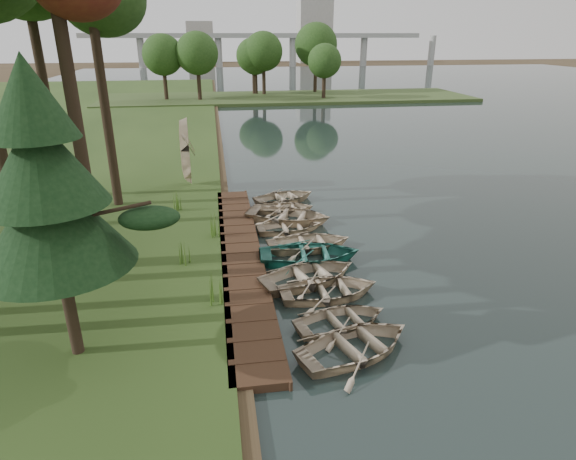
{
  "coord_description": "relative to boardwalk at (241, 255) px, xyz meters",
  "views": [
    {
      "loc": [
        -2.39,
        -17.58,
        8.4
      ],
      "look_at": [
        0.3,
        -0.02,
        1.14
      ],
      "focal_mm": 30.0,
      "sensor_mm": 36.0,
      "label": 1
    }
  ],
  "objects": [
    {
      "name": "reeds_2",
      "position": [
        -1.0,
        1.84,
        0.64
      ],
      "size": [
        0.6,
        0.6,
        0.98
      ],
      "primitive_type": "cone",
      "color": "#3F661E",
      "rests_on": "bank"
    },
    {
      "name": "boardwalk",
      "position": [
        0.0,
        0.0,
        0.0
      ],
      "size": [
        1.6,
        16.0,
        0.3
      ],
      "primitive_type": "cube",
      "color": "#362214",
      "rests_on": "ground"
    },
    {
      "name": "rowboat_8",
      "position": [
        2.44,
        4.98,
        0.21
      ],
      "size": [
        3.16,
        2.37,
        0.62
      ],
      "primitive_type": "imported",
      "rotation": [
        0.0,
        0.0,
        1.5
      ],
      "color": "#BFA98B",
      "rests_on": "water"
    },
    {
      "name": "peninsula",
      "position": [
        9.6,
        50.0,
        0.08
      ],
      "size": [
        50.0,
        14.0,
        0.45
      ],
      "primitive_type": "cube",
      "color": "#364A20",
      "rests_on": "ground"
    },
    {
      "name": "reeds_0",
      "position": [
        -1.0,
        -3.89,
        0.65
      ],
      "size": [
        0.6,
        0.6,
        1.01
      ],
      "primitive_type": "cone",
      "color": "#3F661E",
      "rests_on": "bank"
    },
    {
      "name": "pine_tree",
      "position": [
        -4.83,
        -5.85,
        4.86
      ],
      "size": [
        3.8,
        3.8,
        7.77
      ],
      "color": "black",
      "rests_on": "bank"
    },
    {
      "name": "reeds_1",
      "position": [
        -2.1,
        -0.79,
        0.62
      ],
      "size": [
        0.6,
        0.6,
        0.94
      ],
      "primitive_type": "cone",
      "color": "#3F661E",
      "rests_on": "bank"
    },
    {
      "name": "stored_rowboat",
      "position": [
        -2.33,
        9.83,
        0.54
      ],
      "size": [
        3.87,
        2.85,
        0.78
      ],
      "primitive_type": "imported",
      "rotation": [
        3.14,
        0.0,
        1.62
      ],
      "color": "#BFA98B",
      "rests_on": "bank"
    },
    {
      "name": "rowboat_7",
      "position": [
        2.47,
        3.61,
        0.32
      ],
      "size": [
        4.82,
        4.21,
        0.83
      ],
      "primitive_type": "imported",
      "rotation": [
        0.0,
        0.0,
        1.17
      ],
      "color": "#BFA98B",
      "rests_on": "water"
    },
    {
      "name": "bridge",
      "position": [
        13.91,
        120.0,
        6.93
      ],
      "size": [
        95.9,
        4.0,
        8.6
      ],
      "color": "#A5A5A0",
      "rests_on": "ground"
    },
    {
      "name": "rowboat_4",
      "position": [
        2.65,
        -0.79,
        0.31
      ],
      "size": [
        4.13,
        3.06,
        0.82
      ],
      "primitive_type": "imported",
      "rotation": [
        0.0,
        0.0,
        1.51
      ],
      "color": "#2B7768",
      "rests_on": "water"
    },
    {
      "name": "rowboat_9",
      "position": [
        2.73,
        6.59,
        0.25
      ],
      "size": [
        3.94,
        3.33,
        0.7
      ],
      "primitive_type": "imported",
      "rotation": [
        0.0,
        0.0,
        1.89
      ],
      "color": "#BFA98B",
      "rests_on": "water"
    },
    {
      "name": "building_a",
      "position": [
        31.6,
        140.0,
        8.85
      ],
      "size": [
        10.0,
        8.0,
        18.0
      ],
      "primitive_type": "cube",
      "color": "#A5A5A0",
      "rests_on": "ground"
    },
    {
      "name": "rowboat_6",
      "position": [
        2.34,
        2.4,
        0.21
      ],
      "size": [
        3.13,
        2.34,
        0.62
      ],
      "primitive_type": "imported",
      "rotation": [
        0.0,
        0.0,
        1.64
      ],
      "color": "#BFA98B",
      "rests_on": "water"
    },
    {
      "name": "ground",
      "position": [
        1.6,
        0.0,
        -0.15
      ],
      "size": [
        300.0,
        300.0,
        0.0
      ],
      "primitive_type": "plane",
      "color": "#3D2F1D"
    },
    {
      "name": "rowboat_2",
      "position": [
        2.77,
        -3.58,
        0.26
      ],
      "size": [
        3.65,
        2.74,
        0.72
      ],
      "primitive_type": "imported",
      "rotation": [
        0.0,
        0.0,
        1.65
      ],
      "color": "#BFA98B",
      "rests_on": "water"
    },
    {
      "name": "reeds_3",
      "position": [
        -2.83,
        5.49,
        0.61
      ],
      "size": [
        0.6,
        0.6,
        0.92
      ],
      "primitive_type": "cone",
      "color": "#3F661E",
      "rests_on": "bank"
    },
    {
      "name": "rowboat_3",
      "position": [
        2.31,
        -2.5,
        0.29
      ],
      "size": [
        4.38,
        3.72,
        0.77
      ],
      "primitive_type": "imported",
      "rotation": [
        0.0,
        0.0,
        1.9
      ],
      "color": "#BFA98B",
      "rests_on": "water"
    },
    {
      "name": "far_trees",
      "position": [
        6.27,
        50.0,
        6.28
      ],
      "size": [
        45.6,
        5.6,
        8.8
      ],
      "color": "black",
      "rests_on": "peninsula"
    },
    {
      "name": "rowboat_0",
      "position": [
        2.81,
        -6.79,
        0.27
      ],
      "size": [
        4.24,
        3.64,
        0.74
      ],
      "primitive_type": "imported",
      "rotation": [
        0.0,
        0.0,
        1.93
      ],
      "color": "#BFA98B",
      "rests_on": "water"
    },
    {
      "name": "building_b",
      "position": [
        -3.4,
        145.0,
        5.85
      ],
      "size": [
        8.0,
        8.0,
        12.0
      ],
      "primitive_type": "cube",
      "color": "#A5A5A0",
      "rests_on": "ground"
    },
    {
      "name": "rowboat_1",
      "position": [
        2.74,
        -5.41,
        0.21
      ],
      "size": [
        3.41,
        2.78,
        0.62
      ],
      "primitive_type": "imported",
      "rotation": [
        0.0,
        0.0,
        1.81
      ],
      "color": "#BFA98B",
      "rests_on": "water"
    },
    {
      "name": "rowboat_5",
      "position": [
        2.86,
        0.39,
        0.26
      ],
      "size": [
        3.7,
        2.78,
        0.73
      ],
      "primitive_type": "imported",
      "rotation": [
        0.0,
        0.0,
        1.65
      ],
      "color": "#BFA98B",
      "rests_on": "water"
    }
  ]
}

